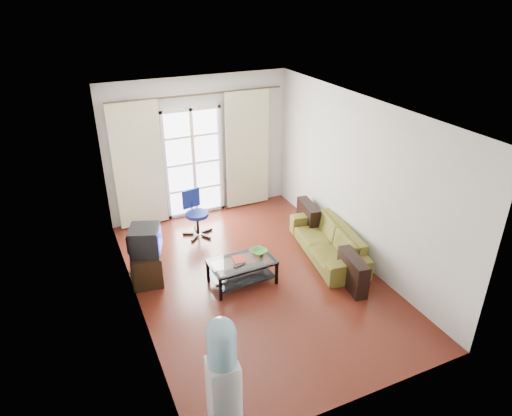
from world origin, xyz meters
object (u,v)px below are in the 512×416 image
at_px(sofa, 328,241).
at_px(water_cooler, 223,376).
at_px(tv_stand, 146,265).
at_px(crt_tv, 144,240).
at_px(task_chair, 197,222).
at_px(coffee_table, 242,269).

distance_m(sofa, water_cooler, 3.76).
relative_size(tv_stand, crt_tv, 1.18).
relative_size(tv_stand, task_chair, 0.80).
height_order(sofa, task_chair, task_chair).
bearing_deg(water_cooler, tv_stand, 97.56).
xyz_separation_m(coffee_table, crt_tv, (-1.31, 0.69, 0.46)).
bearing_deg(tv_stand, task_chair, 50.81).
xyz_separation_m(crt_tv, water_cooler, (0.14, -3.00, 0.05)).
bearing_deg(sofa, tv_stand, -92.16).
distance_m(coffee_table, task_chair, 1.75).
distance_m(coffee_table, water_cooler, 2.64).
height_order(coffee_table, water_cooler, water_cooler).
distance_m(crt_tv, water_cooler, 3.00).
relative_size(coffee_table, crt_tv, 1.74).
distance_m(coffee_table, crt_tv, 1.55).
xyz_separation_m(sofa, water_cooler, (-2.80, -2.46, 0.50)).
distance_m(tv_stand, crt_tv, 0.47).
height_order(tv_stand, crt_tv, crt_tv).
bearing_deg(tv_stand, sofa, -2.03).
bearing_deg(sofa, water_cooler, -39.62).
bearing_deg(water_cooler, coffee_table, 68.09).
distance_m(coffee_table, tv_stand, 1.50).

